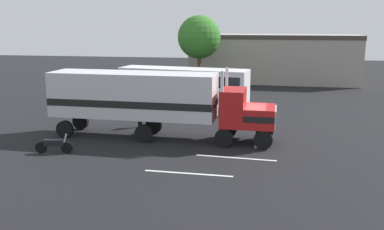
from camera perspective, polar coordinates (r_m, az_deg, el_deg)
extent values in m
plane|color=black|center=(26.58, 7.03, -3.46)|extent=(120.00, 120.00, 0.00)
cube|color=silver|center=(23.25, 5.93, -5.77)|extent=(4.40, 0.44, 0.01)
cube|color=silver|center=(20.85, -0.49, -7.88)|extent=(4.40, 0.27, 0.01)
cube|color=#B21919|center=(25.67, 9.09, -0.19)|extent=(1.88, 2.56, 1.20)
cube|color=#B21919|center=(25.68, 5.57, 1.06)|extent=(1.48, 2.54, 2.20)
cube|color=silver|center=(25.65, 11.19, -0.28)|extent=(0.15, 2.10, 1.08)
cube|color=black|center=(25.65, 9.10, -0.06)|extent=(1.88, 2.60, 0.36)
cylinder|color=silver|center=(26.70, 4.67, 2.83)|extent=(0.18, 0.18, 3.40)
cylinder|color=silver|center=(24.55, 4.04, 1.99)|extent=(0.18, 0.18, 3.40)
cube|color=silver|center=(26.98, -7.96, 2.74)|extent=(10.58, 2.93, 2.80)
cube|color=black|center=(27.05, -7.93, 1.86)|extent=(10.58, 2.97, 0.44)
cylinder|color=silver|center=(27.17, 6.69, -1.03)|extent=(1.32, 0.68, 0.64)
cylinder|color=black|center=(26.99, 9.76, -2.09)|extent=(1.11, 0.33, 1.10)
cylinder|color=black|center=(24.87, 9.57, -3.35)|extent=(1.11, 0.33, 1.10)
cylinder|color=black|center=(27.15, 4.90, -1.87)|extent=(1.11, 0.33, 1.10)
cylinder|color=black|center=(25.04, 4.30, -3.09)|extent=(1.11, 0.33, 1.10)
cylinder|color=black|center=(28.14, -5.15, -1.36)|extent=(1.11, 0.33, 1.10)
cylinder|color=black|center=(26.11, -6.54, -2.49)|extent=(1.11, 0.33, 1.10)
cylinder|color=black|center=(30.05, -14.79, -0.84)|extent=(1.11, 0.33, 1.10)
cylinder|color=black|center=(28.16, -16.76, -1.84)|extent=(1.11, 0.33, 1.10)
cylinder|color=black|center=(29.83, -6.86, -0.88)|extent=(0.18, 0.18, 0.82)
cylinder|color=black|center=(29.87, -7.14, -0.87)|extent=(0.18, 0.18, 0.82)
cylinder|color=gray|center=(29.70, -7.04, 0.44)|extent=(0.34, 0.34, 0.58)
sphere|color=tan|center=(29.62, -7.06, 1.20)|extent=(0.23, 0.23, 0.23)
cube|color=black|center=(29.88, -6.95, 0.57)|extent=(0.27, 0.17, 0.36)
cube|color=silver|center=(36.04, -1.18, 4.01)|extent=(11.26, 4.23, 2.90)
cube|color=black|center=(35.96, -1.19, 4.92)|extent=(10.62, 4.17, 0.90)
cylinder|color=black|center=(36.19, 5.56, 1.66)|extent=(1.03, 0.43, 1.00)
cylinder|color=black|center=(34.04, 4.68, 0.99)|extent=(1.03, 0.43, 1.00)
cylinder|color=black|center=(38.69, -5.76, 2.36)|extent=(1.03, 0.43, 1.00)
cylinder|color=black|center=(36.69, -7.22, 1.77)|extent=(1.03, 0.43, 1.00)
cube|color=#B7B7BC|center=(41.56, -13.11, 3.04)|extent=(4.64, 2.50, 0.70)
cube|color=#1E232D|center=(41.42, -12.89, 3.89)|extent=(2.34, 1.98, 0.55)
cylinder|color=black|center=(41.25, -15.36, 2.35)|extent=(0.67, 0.32, 0.64)
cylinder|color=black|center=(42.74, -14.81, 2.72)|extent=(0.67, 0.32, 0.64)
cylinder|color=black|center=(40.54, -11.28, 2.39)|extent=(0.67, 0.32, 0.64)
cylinder|color=black|center=(42.05, -10.86, 2.76)|extent=(0.67, 0.32, 0.64)
cylinder|color=black|center=(24.86, -16.51, -4.24)|extent=(0.67, 0.21, 0.66)
cylinder|color=black|center=(25.32, -19.65, -4.15)|extent=(0.67, 0.21, 0.66)
cube|color=black|center=(25.00, -18.14, -3.58)|extent=(1.12, 0.41, 0.36)
cylinder|color=silver|center=(24.76, -16.79, -3.23)|extent=(0.29, 0.11, 0.69)
cylinder|color=brown|center=(46.96, 0.96, 6.03)|extent=(0.44, 0.44, 3.96)
sphere|color=#307024|center=(46.69, 0.98, 10.45)|extent=(4.69, 4.69, 4.69)
cube|color=#9E938C|center=(52.61, 10.88, 7.48)|extent=(20.01, 6.62, 5.75)
cube|color=#3F3833|center=(52.46, 11.00, 10.34)|extent=(20.11, 6.73, 0.50)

